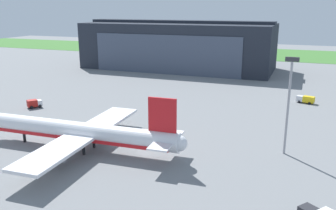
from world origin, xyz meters
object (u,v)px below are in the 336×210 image
Objects in this scene: maintenance_hangar at (178,46)px; ops_van at (34,103)px; apron_light_mast at (289,98)px; airliner_near_left at (81,132)px; fuel_bowser at (306,99)px.

maintenance_hangar is 19.51× the size of ops_van.
apron_light_mast is at bearing -7.45° from ops_van.
maintenance_hangar is 77.66m from ops_van.
apron_light_mast reaches higher than airliner_near_left.
airliner_near_left is 65.98m from fuel_bowser.
ops_van is at bearing 144.70° from airliner_near_left.
airliner_near_left is at bearing -161.38° from apron_light_mast.
maintenance_hangar is 70.37m from fuel_bowser.
ops_van is at bearing -155.17° from fuel_bowser.
airliner_near_left is 2.33× the size of apron_light_mast.
apron_light_mast reaches higher than fuel_bowser.
maintenance_hangar is 97.95m from airliner_near_left.
apron_light_mast is (51.18, -84.37, 0.70)m from maintenance_hangar.
ops_van reaches higher than fuel_bowser.
fuel_bowser is at bearing 24.83° from ops_van.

